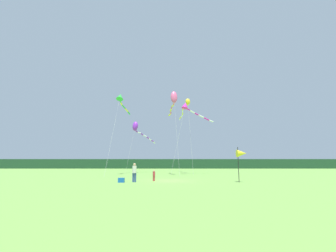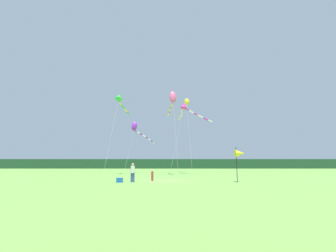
% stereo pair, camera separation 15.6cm
% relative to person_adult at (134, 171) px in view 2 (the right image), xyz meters
% --- Properties ---
extents(ground_plane, '(120.00, 120.00, 0.00)m').
position_rel_person_adult_xyz_m(ground_plane, '(3.16, 1.78, -0.97)').
color(ground_plane, '#6B9E42').
extents(distant_treeline, '(108.00, 2.97, 2.67)m').
position_rel_person_adult_xyz_m(distant_treeline, '(3.16, 46.78, 0.37)').
color(distant_treeline, '#1E4228').
rests_on(distant_treeline, ground).
extents(person_adult, '(0.38, 0.38, 1.73)m').
position_rel_person_adult_xyz_m(person_adult, '(0.00, 0.00, 0.00)').
color(person_adult, '#334C8C').
rests_on(person_adult, ground).
extents(person_child, '(0.23, 0.23, 1.06)m').
position_rel_person_adult_xyz_m(person_child, '(1.74, 1.25, -0.38)').
color(person_child, '#B23338').
rests_on(person_child, ground).
extents(cooler_box, '(0.56, 0.34, 0.42)m').
position_rel_person_adult_xyz_m(cooler_box, '(-1.11, -0.38, -0.76)').
color(cooler_box, '#1959B2').
rests_on(cooler_box, ground).
extents(banner_flag_pole, '(0.90, 0.70, 3.20)m').
position_rel_person_adult_xyz_m(banner_flag_pole, '(9.95, -0.18, 1.63)').
color(banner_flag_pole, black).
rests_on(banner_flag_pole, ground).
extents(kite_yellow, '(1.61, 9.43, 12.37)m').
position_rel_person_adult_xyz_m(kite_yellow, '(6.20, 16.97, 10.40)').
color(kite_yellow, '#B2B2B2').
rests_on(kite_yellow, ground).
extents(kite_purple, '(4.34, 7.71, 8.81)m').
position_rel_person_adult_xyz_m(kite_purple, '(-2.25, 18.16, 6.69)').
color(kite_purple, '#B2B2B2').
rests_on(kite_purple, ground).
extents(kite_magenta, '(7.21, 5.87, 10.89)m').
position_rel_person_adult_xyz_m(kite_magenta, '(6.25, 12.90, 9.07)').
color(kite_magenta, '#B2B2B2').
rests_on(kite_magenta, ground).
extents(kite_rainbow, '(1.44, 8.06, 12.08)m').
position_rel_person_adult_xyz_m(kite_rainbow, '(3.94, 11.24, 9.96)').
color(kite_rainbow, '#B2B2B2').
rests_on(kite_rainbow, ground).
extents(kite_green, '(1.38, 10.12, 12.20)m').
position_rel_person_adult_xyz_m(kite_green, '(-4.07, 12.54, 10.40)').
color(kite_green, '#B2B2B2').
rests_on(kite_green, ground).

